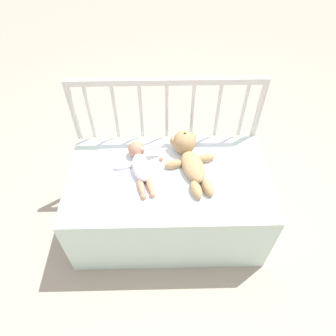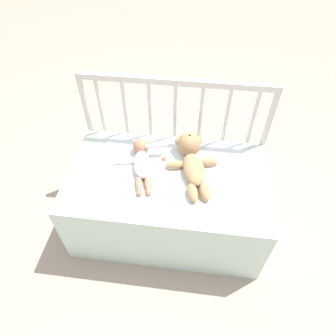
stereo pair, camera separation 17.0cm
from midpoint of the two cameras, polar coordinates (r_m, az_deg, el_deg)
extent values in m
plane|color=tan|center=(2.13, 2.28, -10.31)|extent=(12.00, 12.00, 0.00)
cube|color=silver|center=(1.93, 2.49, -6.48)|extent=(1.18, 0.68, 0.48)
cylinder|color=beige|center=(2.11, -12.07, 6.58)|extent=(0.04, 0.04, 0.90)
cylinder|color=beige|center=(2.08, 19.61, 3.75)|extent=(0.04, 0.04, 0.90)
cube|color=beige|center=(1.75, 4.38, 15.95)|extent=(1.14, 0.03, 0.04)
cylinder|color=beige|center=(1.94, -10.33, 11.39)|extent=(0.02, 0.02, 0.38)
cylinder|color=beige|center=(1.91, -5.67, 11.16)|extent=(0.02, 0.02, 0.38)
cylinder|color=beige|center=(1.88, -0.87, 10.86)|extent=(0.02, 0.02, 0.38)
cylinder|color=beige|center=(1.87, 4.01, 10.47)|extent=(0.02, 0.02, 0.38)
cylinder|color=beige|center=(1.87, 8.91, 10.00)|extent=(0.02, 0.02, 0.38)
cylinder|color=beige|center=(1.89, 13.74, 9.47)|extent=(0.02, 0.02, 0.38)
cylinder|color=beige|center=(1.92, 18.46, 8.89)|extent=(0.02, 0.02, 0.38)
cube|color=white|center=(1.76, 2.80, -0.78)|extent=(0.86, 0.56, 0.01)
ellipsoid|color=tan|center=(1.74, 7.74, -0.35)|extent=(0.18, 0.27, 0.08)
sphere|color=tan|center=(1.83, 6.72, 4.42)|extent=(0.14, 0.14, 0.14)
sphere|color=beige|center=(1.81, 6.82, 5.33)|extent=(0.06, 0.06, 0.06)
sphere|color=black|center=(1.79, 6.90, 5.93)|extent=(0.02, 0.02, 0.02)
sphere|color=tan|center=(1.84, 4.82, 4.91)|extent=(0.06, 0.06, 0.06)
sphere|color=tan|center=(1.86, 8.32, 5.14)|extent=(0.06, 0.06, 0.06)
ellipsoid|color=tan|center=(1.76, 4.13, 0.42)|extent=(0.12, 0.08, 0.05)
ellipsoid|color=tan|center=(1.80, 10.47, 0.94)|extent=(0.12, 0.08, 0.05)
ellipsoid|color=tan|center=(1.64, 7.67, -4.90)|extent=(0.09, 0.14, 0.06)
ellipsoid|color=tan|center=(1.65, 9.98, -4.66)|extent=(0.09, 0.14, 0.06)
ellipsoid|color=white|center=(1.75, -2.19, 0.54)|extent=(0.15, 0.23, 0.08)
sphere|color=tan|center=(1.84, -2.53, 4.03)|extent=(0.10, 0.10, 0.10)
ellipsoid|color=white|center=(1.80, -5.22, 1.07)|extent=(0.14, 0.07, 0.04)
ellipsoid|color=white|center=(1.80, 0.45, 4.16)|extent=(0.14, 0.07, 0.04)
sphere|color=tan|center=(1.80, -6.56, 1.13)|extent=(0.03, 0.03, 0.03)
sphere|color=tan|center=(1.81, 1.92, 1.75)|extent=(0.03, 0.03, 0.03)
ellipsoid|color=tan|center=(1.68, -2.70, -3.13)|extent=(0.07, 0.14, 0.04)
ellipsoid|color=tan|center=(1.68, -0.99, -3.00)|extent=(0.07, 0.14, 0.04)
sphere|color=tan|center=(1.64, -2.53, -5.06)|extent=(0.03, 0.03, 0.03)
sphere|color=tan|center=(1.64, -0.77, -4.92)|extent=(0.03, 0.03, 0.03)
camera|label=1|loc=(0.09, -87.13, 3.13)|focal=32.00mm
camera|label=2|loc=(0.09, 92.87, -3.13)|focal=32.00mm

